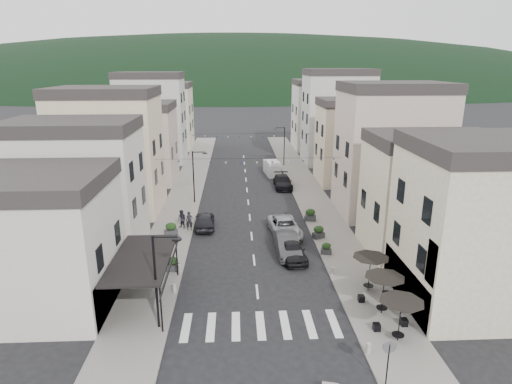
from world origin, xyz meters
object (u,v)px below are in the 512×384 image
parked_car_a (292,250)px  delivery_van (272,168)px  parked_car_b (287,245)px  parked_car_d (283,182)px  parked_car_e (205,220)px  pedestrian_a (189,221)px  parked_car_c (285,227)px  pedestrian_b (182,219)px

parked_car_a → delivery_van: size_ratio=1.02×
parked_car_b → delivery_van: size_ratio=1.12×
parked_car_a → parked_car_b: bearing=99.4°
parked_car_d → parked_car_e: (-9.02, -13.49, 0.00)m
parked_car_e → pedestrian_a: pedestrian_a is taller
parked_car_a → pedestrian_a: (-8.88, 6.35, 0.26)m
parked_car_a → parked_car_c: bearing=83.4°
parked_car_c → delivery_van: 22.27m
pedestrian_b → parked_car_d: bearing=86.9°
parked_car_d → pedestrian_b: size_ratio=2.90×
parked_car_a → parked_car_d: size_ratio=0.86×
parked_car_e → parked_car_d: bearing=-126.8°
parked_car_a → parked_car_b: parked_car_b is taller
parked_car_c → parked_car_e: size_ratio=1.23×
parked_car_e → delivery_van: size_ratio=1.01×
parked_car_b → parked_car_e: 9.57m
parked_car_c → parked_car_d: parked_car_c is taller
parked_car_b → pedestrian_a: (-8.60, 5.38, 0.21)m
parked_car_c → pedestrian_b: (-9.62, 1.74, 0.26)m
parked_car_c → pedestrian_a: size_ratio=3.01×
parked_car_d → delivery_van: size_ratio=1.18×
parked_car_b → parked_car_d: size_ratio=0.95×
parked_car_a → parked_car_d: 20.79m
parked_car_d → parked_car_e: bearing=-123.7°
delivery_van → parked_car_d: bearing=-90.8°
parked_car_d → pedestrian_a: bearing=-125.7°
delivery_van → pedestrian_a: bearing=-122.3°
parked_car_d → pedestrian_a: pedestrian_a is taller
parked_car_e → delivery_van: 21.73m
parked_car_c → delivery_van: size_ratio=1.23×
parked_car_b → pedestrian_b: pedestrian_b is taller
parked_car_a → pedestrian_b: bearing=137.8°
delivery_van → pedestrian_a: size_ratio=2.44×
parked_car_d → delivery_van: bearing=97.0°
delivery_van → pedestrian_b: 22.98m
parked_car_b → pedestrian_a: size_ratio=2.73×
parked_car_a → parked_car_e: parked_car_a is taller
parked_car_a → parked_car_c: parked_car_a is taller
parked_car_e → pedestrian_a: bearing=30.1°
parked_car_c → delivery_van: bearing=82.3°
parked_car_c → parked_car_e: (-7.48, 2.14, 0.00)m
parked_car_b → delivery_van: delivery_van is taller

